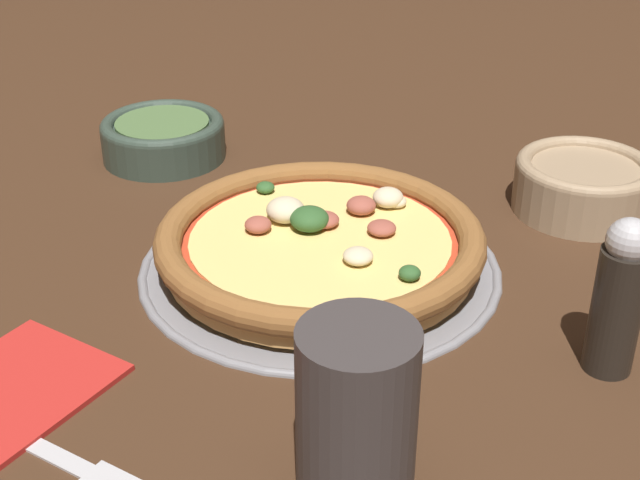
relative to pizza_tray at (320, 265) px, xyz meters
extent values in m
plane|color=#3D2616|center=(0.00, 0.00, 0.00)|extent=(3.00, 3.00, 0.00)
cylinder|color=gray|center=(0.00, 0.00, 0.00)|extent=(0.29, 0.29, 0.00)
torus|color=gray|center=(0.00, 0.00, 0.00)|extent=(0.29, 0.29, 0.01)
cylinder|color=tan|center=(0.00, 0.00, 0.01)|extent=(0.25, 0.25, 0.02)
torus|color=brown|center=(0.00, 0.00, 0.03)|extent=(0.26, 0.26, 0.02)
cylinder|color=#B7381E|center=(0.00, 0.00, 0.02)|extent=(0.22, 0.22, 0.00)
cylinder|color=#EAC670|center=(0.00, 0.00, 0.02)|extent=(0.21, 0.21, 0.00)
ellipsoid|color=#994C3D|center=(0.01, 0.02, 0.03)|extent=(0.03, 0.03, 0.01)
ellipsoid|color=#2D5628|center=(0.03, -0.09, 0.03)|extent=(0.02, 0.02, 0.01)
ellipsoid|color=#994C3D|center=(0.05, -0.02, 0.03)|extent=(0.02, 0.02, 0.01)
ellipsoid|color=beige|center=(0.08, 0.01, 0.03)|extent=(0.02, 0.02, 0.01)
ellipsoid|color=beige|center=(-0.01, 0.04, 0.04)|extent=(0.04, 0.04, 0.02)
ellipsoid|color=#994C3D|center=(0.05, 0.02, 0.03)|extent=(0.03, 0.03, 0.01)
ellipsoid|color=beige|center=(0.01, -0.05, 0.03)|extent=(0.03, 0.03, 0.01)
ellipsoid|color=#994C3D|center=(-0.04, 0.03, 0.03)|extent=(0.02, 0.02, 0.01)
ellipsoid|color=#2D5628|center=(0.00, 0.10, 0.03)|extent=(0.02, 0.02, 0.01)
ellipsoid|color=#2D5628|center=(0.00, 0.02, 0.03)|extent=(0.02, 0.02, 0.01)
ellipsoid|color=#2D5628|center=(0.00, 0.02, 0.03)|extent=(0.04, 0.04, 0.02)
ellipsoid|color=beige|center=(0.08, 0.02, 0.03)|extent=(0.04, 0.04, 0.02)
cylinder|color=#9E8466|center=(0.26, -0.03, 0.02)|extent=(0.12, 0.12, 0.04)
torus|color=#9E8466|center=(0.26, -0.03, 0.04)|extent=(0.12, 0.12, 0.01)
cylinder|color=#334238|center=(-0.03, 0.27, 0.01)|extent=(0.13, 0.13, 0.04)
torus|color=#334238|center=(-0.03, 0.27, 0.03)|extent=(0.13, 0.13, 0.01)
cylinder|color=#4C6B3D|center=(-0.03, 0.27, 0.03)|extent=(0.09, 0.09, 0.00)
cylinder|color=#383333|center=(-0.11, -0.22, 0.05)|extent=(0.07, 0.07, 0.11)
cylinder|color=black|center=(0.10, -0.21, 0.04)|extent=(0.03, 0.03, 0.09)
sphere|color=#B2B2B7|center=(0.10, -0.21, 0.10)|extent=(0.03, 0.03, 0.03)
camera|label=1|loc=(-0.31, -0.54, 0.37)|focal=50.00mm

